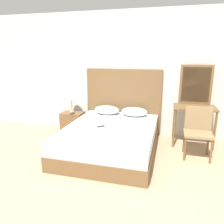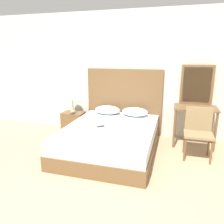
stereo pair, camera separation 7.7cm
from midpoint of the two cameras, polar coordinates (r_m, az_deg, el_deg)
The scene contains 13 objects.
ground_plane at distance 3.04m, azimuth -6.93°, elevation -21.40°, with size 16.00×16.00×0.00m, color tan.
wall_back at distance 4.97m, azimuth 4.54°, elevation 9.79°, with size 10.00×0.06×2.70m.
bed at distance 4.15m, azimuth 0.13°, elevation -7.02°, with size 1.63×2.10×0.49m.
headboard at distance 5.00m, azimuth 3.55°, elevation 2.71°, with size 1.72×0.05×1.47m.
pillow_left at distance 4.87m, azimuth -0.73°, elevation 0.55°, with size 0.56×0.38×0.19m.
pillow_right at distance 4.73m, azimuth 6.48°, elevation 0.03°, with size 0.56×0.38×0.19m.
phone_on_bed at distance 4.05m, azimuth -2.43°, elevation -3.76°, with size 0.16×0.15×0.01m.
nightstand at distance 5.24m, azimuth -9.59°, elevation -2.57°, with size 0.50×0.35×0.47m.
table_lamp at distance 5.17m, azimuth -9.88°, elevation 3.98°, with size 0.27×0.27×0.44m.
phone_on_nightstand at distance 5.08m, azimuth -9.65°, elevation -0.34°, with size 0.09×0.16×0.01m.
vanity_desk at distance 4.60m, azimuth 21.29°, elevation -0.62°, with size 0.81×0.54×0.79m.
vanity_mirror at distance 4.73m, azimuth 21.69°, elevation 6.57°, with size 0.63×0.03×0.79m.
chair at distance 4.14m, azimuth 22.12°, elevation -4.17°, with size 0.48×0.41×0.89m.
Camera 2 is at (1.04, -2.22, 1.79)m, focal length 35.00 mm.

